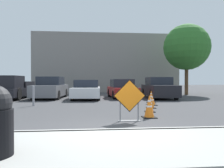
{
  "coord_description": "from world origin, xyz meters",
  "views": [
    {
      "loc": [
        -0.4,
        -5.19,
        1.31
      ],
      "look_at": [
        1.24,
        12.29,
        1.03
      ],
      "focal_mm": 35.0,
      "sensor_mm": 36.0,
      "label": 1
    }
  ],
  "objects_px": {
    "traffic_cone_nearest": "(149,107)",
    "parked_car_fourth": "(159,88)",
    "bollard_nearest": "(33,95)",
    "traffic_cone_fourth": "(152,100)",
    "pickup_truck": "(11,88)",
    "traffic_cone_third": "(151,100)",
    "parked_car_nearest": "(51,88)",
    "parked_car_third": "(122,89)",
    "traffic_cone_fifth": "(151,97)",
    "traffic_cone_second": "(150,103)",
    "parked_car_second": "(87,90)",
    "road_closed_sign": "(129,99)"
  },
  "relations": [
    {
      "from": "parked_car_third",
      "to": "parked_car_fourth",
      "type": "distance_m",
      "value": 2.74
    },
    {
      "from": "traffic_cone_nearest",
      "to": "traffic_cone_fourth",
      "type": "distance_m",
      "value": 3.97
    },
    {
      "from": "traffic_cone_fifth",
      "to": "pickup_truck",
      "type": "height_order",
      "value": "pickup_truck"
    },
    {
      "from": "traffic_cone_nearest",
      "to": "parked_car_fourth",
      "type": "bearing_deg",
      "value": 70.45
    },
    {
      "from": "pickup_truck",
      "to": "bollard_nearest",
      "type": "height_order",
      "value": "pickup_truck"
    },
    {
      "from": "traffic_cone_third",
      "to": "parked_car_third",
      "type": "height_order",
      "value": "parked_car_third"
    },
    {
      "from": "parked_car_third",
      "to": "bollard_nearest",
      "type": "height_order",
      "value": "parked_car_third"
    },
    {
      "from": "parked_car_nearest",
      "to": "traffic_cone_nearest",
      "type": "bearing_deg",
      "value": 123.14
    },
    {
      "from": "bollard_nearest",
      "to": "traffic_cone_fourth",
      "type": "bearing_deg",
      "value": -2.3
    },
    {
      "from": "pickup_truck",
      "to": "parked_car_second",
      "type": "distance_m",
      "value": 5.34
    },
    {
      "from": "road_closed_sign",
      "to": "bollard_nearest",
      "type": "xyz_separation_m",
      "value": [
        -4.19,
        4.66,
        -0.16
      ]
    },
    {
      "from": "traffic_cone_nearest",
      "to": "traffic_cone_fifth",
      "type": "height_order",
      "value": "traffic_cone_nearest"
    },
    {
      "from": "traffic_cone_fifth",
      "to": "pickup_truck",
      "type": "xyz_separation_m",
      "value": [
        -9.16,
        3.52,
        0.39
      ]
    },
    {
      "from": "traffic_cone_fifth",
      "to": "parked_car_third",
      "type": "relative_size",
      "value": 0.17
    },
    {
      "from": "parked_car_third",
      "to": "parked_car_fourth",
      "type": "relative_size",
      "value": 0.9
    },
    {
      "from": "traffic_cone_second",
      "to": "pickup_truck",
      "type": "height_order",
      "value": "pickup_truck"
    },
    {
      "from": "traffic_cone_nearest",
      "to": "pickup_truck",
      "type": "height_order",
      "value": "pickup_truck"
    },
    {
      "from": "parked_car_nearest",
      "to": "parked_car_fourth",
      "type": "relative_size",
      "value": 0.98
    },
    {
      "from": "traffic_cone_second",
      "to": "traffic_cone_fourth",
      "type": "relative_size",
      "value": 1.24
    },
    {
      "from": "parked_car_nearest",
      "to": "parked_car_fourth",
      "type": "distance_m",
      "value": 8.03
    },
    {
      "from": "parked_car_second",
      "to": "pickup_truck",
      "type": "bearing_deg",
      "value": 0.17
    },
    {
      "from": "traffic_cone_nearest",
      "to": "traffic_cone_second",
      "type": "bearing_deg",
      "value": 73.66
    },
    {
      "from": "pickup_truck",
      "to": "parked_car_fourth",
      "type": "relative_size",
      "value": 1.12
    },
    {
      "from": "parked_car_fourth",
      "to": "traffic_cone_fifth",
      "type": "bearing_deg",
      "value": 69.23
    },
    {
      "from": "traffic_cone_nearest",
      "to": "parked_car_second",
      "type": "xyz_separation_m",
      "value": [
        -2.37,
        8.33,
        0.25
      ]
    },
    {
      "from": "traffic_cone_nearest",
      "to": "traffic_cone_fourth",
      "type": "xyz_separation_m",
      "value": [
        1.16,
        3.79,
        -0.1
      ]
    },
    {
      "from": "traffic_cone_fourth",
      "to": "parked_car_third",
      "type": "relative_size",
      "value": 0.14
    },
    {
      "from": "road_closed_sign",
      "to": "parked_car_nearest",
      "type": "xyz_separation_m",
      "value": [
        -4.23,
        9.61,
        0.02
      ]
    },
    {
      "from": "traffic_cone_second",
      "to": "traffic_cone_fifth",
      "type": "height_order",
      "value": "traffic_cone_second"
    },
    {
      "from": "traffic_cone_nearest",
      "to": "parked_car_second",
      "type": "distance_m",
      "value": 8.67
    },
    {
      "from": "traffic_cone_second",
      "to": "traffic_cone_fifth",
      "type": "xyz_separation_m",
      "value": [
        1.06,
        3.62,
        -0.0
      ]
    },
    {
      "from": "traffic_cone_fourth",
      "to": "parked_car_third",
      "type": "distance_m",
      "value": 5.22
    },
    {
      "from": "parked_car_fourth",
      "to": "traffic_cone_fourth",
      "type": "bearing_deg",
      "value": 71.7
    },
    {
      "from": "traffic_cone_third",
      "to": "bollard_nearest",
      "type": "distance_m",
      "value": 5.96
    },
    {
      "from": "parked_car_nearest",
      "to": "traffic_cone_fourth",
      "type": "bearing_deg",
      "value": 143.9
    },
    {
      "from": "traffic_cone_fifth",
      "to": "traffic_cone_nearest",
      "type": "bearing_deg",
      "value": -106.3
    },
    {
      "from": "traffic_cone_third",
      "to": "bollard_nearest",
      "type": "xyz_separation_m",
      "value": [
        -5.78,
        1.44,
        0.18
      ]
    },
    {
      "from": "parked_car_fourth",
      "to": "bollard_nearest",
      "type": "bearing_deg",
      "value": 31.68
    },
    {
      "from": "road_closed_sign",
      "to": "traffic_cone_fifth",
      "type": "height_order",
      "value": "road_closed_sign"
    },
    {
      "from": "parked_car_third",
      "to": "parked_car_nearest",
      "type": "bearing_deg",
      "value": -3.2
    },
    {
      "from": "parked_car_third",
      "to": "traffic_cone_third",
      "type": "bearing_deg",
      "value": 91.91
    },
    {
      "from": "traffic_cone_nearest",
      "to": "traffic_cone_fourth",
      "type": "height_order",
      "value": "traffic_cone_nearest"
    },
    {
      "from": "traffic_cone_nearest",
      "to": "pickup_truck",
      "type": "relative_size",
      "value": 0.15
    },
    {
      "from": "traffic_cone_fifth",
      "to": "traffic_cone_second",
      "type": "bearing_deg",
      "value": -106.28
    },
    {
      "from": "traffic_cone_nearest",
      "to": "bollard_nearest",
      "type": "bearing_deg",
      "value": 141.04
    },
    {
      "from": "parked_car_third",
      "to": "traffic_cone_second",
      "type": "bearing_deg",
      "value": 88.21
    },
    {
      "from": "road_closed_sign",
      "to": "traffic_cone_fourth",
      "type": "bearing_deg",
      "value": 65.96
    },
    {
      "from": "pickup_truck",
      "to": "parked_car_third",
      "type": "xyz_separation_m",
      "value": [
        8.0,
        0.44,
        -0.1
      ]
    },
    {
      "from": "road_closed_sign",
      "to": "parked_car_fourth",
      "type": "bearing_deg",
      "value": 67.17
    },
    {
      "from": "parked_car_nearest",
      "to": "bollard_nearest",
      "type": "relative_size",
      "value": 4.43
    }
  ]
}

